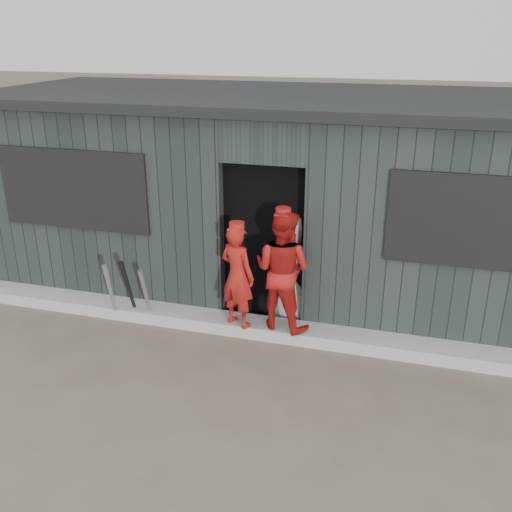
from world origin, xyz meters
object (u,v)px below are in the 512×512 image
(bat_left, at_px, (111,293))
(dugout, at_px, (290,193))
(player_red_right, at_px, (282,270))
(bat_right, at_px, (129,290))
(player_grey_back, at_px, (292,268))
(bat_mid, at_px, (146,296))
(player_red_left, at_px, (237,276))

(bat_left, xyz_separation_m, dugout, (1.78, 1.91, 0.88))
(bat_left, distance_m, dugout, 2.76)
(player_red_right, bearing_deg, bat_right, 18.81)
(bat_right, relative_size, player_grey_back, 0.61)
(bat_mid, xyz_separation_m, dugout, (1.37, 1.80, 0.92))
(bat_left, xyz_separation_m, bat_right, (0.20, 0.09, 0.02))
(bat_left, relative_size, player_red_right, 0.57)
(player_grey_back, distance_m, dugout, 1.41)
(bat_mid, bearing_deg, bat_right, -174.11)
(bat_left, bearing_deg, dugout, 47.06)
(bat_mid, distance_m, player_red_right, 1.75)
(bat_right, distance_m, dugout, 2.56)
(bat_left, bearing_deg, player_grey_back, 17.47)
(player_red_left, relative_size, dugout, 0.15)
(bat_left, height_order, player_red_right, player_red_right)
(bat_right, height_order, dugout, dugout)
(bat_mid, relative_size, dugout, 0.09)
(bat_right, relative_size, dugout, 0.10)
(bat_left, distance_m, player_red_left, 1.63)
(bat_left, xyz_separation_m, player_grey_back, (2.10, 0.66, 0.31))
(bat_mid, xyz_separation_m, bat_right, (-0.21, -0.02, 0.06))
(player_red_right, height_order, player_grey_back, player_red_right)
(player_red_left, bearing_deg, bat_mid, 23.36)
(bat_mid, bearing_deg, bat_left, -164.37)
(bat_mid, bearing_deg, player_grey_back, 17.91)
(bat_right, distance_m, player_grey_back, 2.01)
(bat_left, height_order, player_grey_back, player_grey_back)
(bat_left, bearing_deg, bat_mid, 15.63)
(bat_right, height_order, player_grey_back, player_grey_back)
(bat_mid, xyz_separation_m, player_red_left, (1.17, 0.00, 0.40))
(player_red_left, xyz_separation_m, player_grey_back, (0.51, 0.54, -0.06))
(bat_right, bearing_deg, player_grey_back, 16.62)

